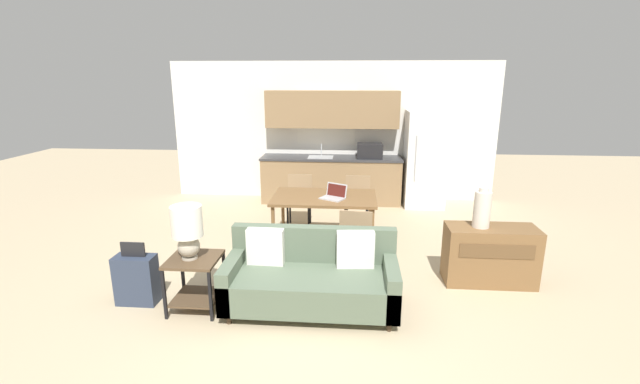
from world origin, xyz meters
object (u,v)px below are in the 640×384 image
credenza (490,255)px  dining_table (324,200)px  vase (482,209)px  dining_chair_far_left (299,198)px  side_table (195,274)px  dining_chair_near_right (356,236)px  couch (312,278)px  laptop (334,195)px  refrigerator (425,159)px  suitcase (136,279)px  dining_chair_far_right (357,199)px  table_lamp (187,228)px

credenza → dining_table: bearing=153.9°
vase → dining_chair_far_left: 3.05m
side_table → dining_chair_near_right: dining_chair_near_right is taller
couch → dining_chair_near_right: (0.48, 0.92, 0.14)m
couch → side_table: (-1.23, -0.13, 0.06)m
dining_table → couch: 1.77m
vase → laptop: vase is taller
refrigerator → dining_chair_near_right: 3.31m
dining_chair_far_left → suitcase: (-1.45, -2.66, -0.20)m
suitcase → vase: bearing=12.1°
dining_chair_far_right → suitcase: bearing=-128.2°
credenza → suitcase: (-3.98, -0.81, -0.07)m
dining_table → dining_chair_near_right: dining_chair_near_right is taller
dining_chair_far_right → suitcase: (-2.40, -2.66, -0.20)m
dining_table → dining_chair_far_right: (0.48, 0.84, -0.21)m
vase → dining_chair_far_right: 2.37m
vase → dining_chair_far_right: size_ratio=0.56×
dining_chair_far_left → laptop: 1.17m
dining_table → dining_chair_far_left: 0.99m
credenza → dining_chair_far_left: (-2.53, 1.86, 0.12)m
dining_table → dining_chair_far_right: bearing=60.4°
side_table → refrigerator: bearing=53.8°
credenza → suitcase: suitcase is taller
couch → side_table: size_ratio=3.12×
couch → credenza: couch is taller
table_lamp → dining_table: bearing=55.8°
couch → suitcase: bearing=-177.7°
side_table → vase: bearing=15.5°
dining_table → dining_chair_far_right: 0.99m
couch → vase: 2.15m
credenza → side_table: bearing=-165.3°
refrigerator → dining_table: 2.82m
side_table → dining_table: bearing=56.5°
vase → dining_chair_far_right: vase is taller
credenza → dining_chair_far_right: dining_chair_far_right is taller
credenza → couch: bearing=-160.5°
dining_chair_far_left → laptop: laptop is taller
table_lamp → dining_chair_far_left: size_ratio=0.68×
table_lamp → credenza: 3.49m
dining_chair_near_right → laptop: size_ratio=2.09×
dining_chair_near_right → suitcase: 2.59m
suitcase → laptop: bearing=39.9°
couch → suitcase: 1.91m
dining_chair_near_right → laptop: (-0.32, 0.73, 0.32)m
vase → dining_chair_near_right: size_ratio=0.56×
dining_chair_far_right → dining_chair_near_right: (-0.01, -1.66, 0.00)m
dining_table → laptop: (0.15, -0.09, 0.11)m
dining_chair_far_right → dining_chair_near_right: bearing=-86.5°
suitcase → dining_table: bearing=43.4°
dining_chair_far_right → dining_chair_far_left: (-0.95, 0.01, 0.00)m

